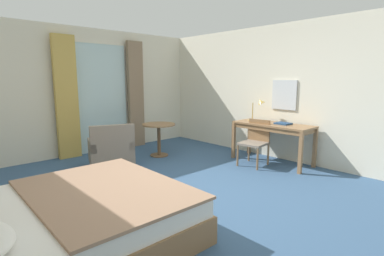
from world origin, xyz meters
TOP-DOWN VIEW (x-y plane):
  - ground at (0.00, 0.00)m, footprint 6.20×6.98m
  - wall_back at (0.00, 3.23)m, footprint 5.80×0.12m
  - wall_right at (2.84, 0.00)m, footprint 0.12×6.58m
  - balcony_glass_door at (0.48, 3.15)m, footprint 1.18×0.02m
  - curtain_panel_left at (-0.33, 3.05)m, footprint 0.44×0.10m
  - curtain_panel_right at (1.29, 3.05)m, footprint 0.39×0.10m
  - bed at (-1.63, -0.28)m, footprint 2.20×1.92m
  - writing_desk at (2.40, 0.00)m, footprint 0.62×1.51m
  - desk_chair at (2.05, 0.14)m, footprint 0.53×0.51m
  - desk_lamp at (2.50, 0.40)m, footprint 0.23×0.32m
  - closed_book at (2.46, -0.18)m, footprint 0.24×0.29m
  - armchair_by_window at (-0.06, 1.78)m, footprint 0.94×0.91m
  - round_cafe_table at (1.10, 1.91)m, footprint 0.69×0.69m
  - wall_mirror at (2.76, 0.00)m, footprint 0.02×0.52m

SIDE VIEW (x-z plane):
  - ground at x=0.00m, z-range -0.10..0.00m
  - bed at x=-1.63m, z-range -0.23..0.75m
  - armchair_by_window at x=-0.06m, z-range -0.08..0.75m
  - desk_chair at x=2.05m, z-range 0.05..0.90m
  - round_cafe_table at x=1.10m, z-range 0.17..0.85m
  - writing_desk at x=2.40m, z-range 0.29..1.06m
  - closed_book at x=2.46m, z-range 0.77..0.80m
  - desk_lamp at x=2.50m, z-range 0.85..1.33m
  - balcony_glass_door at x=0.48m, z-range 0.00..2.36m
  - curtain_panel_left at x=-0.33m, z-range 0.00..2.47m
  - curtain_panel_right at x=1.29m, z-range 0.00..2.47m
  - wall_mirror at x=2.76m, z-range 1.01..1.59m
  - wall_back at x=0.00m, z-range 0.00..2.68m
  - wall_right at x=2.84m, z-range 0.00..2.68m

